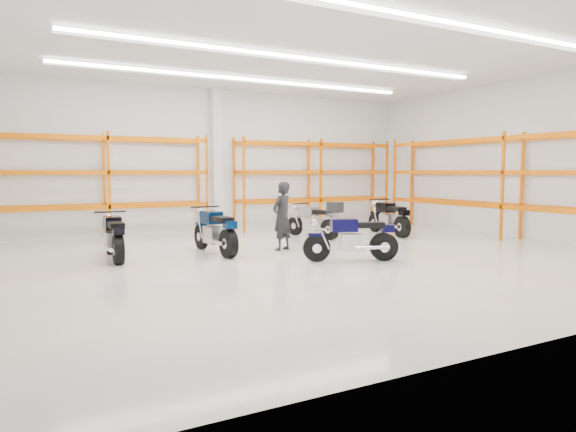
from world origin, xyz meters
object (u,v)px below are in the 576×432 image
motorcycle_main (355,239)px  motorcycle_back_d (390,219)px  motorcycle_back_b (216,232)px  motorcycle_back_a (114,238)px  motorcycle_back_c (316,220)px  standing_man (282,216)px  structural_column (217,160)px

motorcycle_main → motorcycle_back_d: motorcycle_back_d is taller
motorcycle_main → motorcycle_back_b: bearing=134.3°
motorcycle_main → motorcycle_back_b: 3.25m
motorcycle_back_a → motorcycle_back_d: (8.02, 0.53, 0.02)m
motorcycle_back_c → standing_man: 2.47m
motorcycle_back_c → motorcycle_back_b: bearing=-159.8°
motorcycle_back_a → structural_column: 5.77m
motorcycle_back_c → motorcycle_back_d: (2.28, -0.47, -0.01)m
motorcycle_main → motorcycle_back_b: motorcycle_back_b is taller
motorcycle_back_c → motorcycle_back_d: size_ratio=0.95×
motorcycle_main → motorcycle_back_c: 3.83m
motorcycle_back_d → motorcycle_back_c: bearing=168.3°
motorcycle_back_b → structural_column: bearing=69.0°
motorcycle_back_a → standing_man: size_ratio=1.24×
motorcycle_back_d → structural_column: size_ratio=0.48×
motorcycle_back_c → standing_man: (-1.91, -1.53, 0.32)m
motorcycle_back_d → structural_column: bearing=140.9°
motorcycle_back_a → standing_man: bearing=-7.9°
motorcycle_main → motorcycle_back_b: size_ratio=0.88×
standing_man → motorcycle_back_d: bearing=168.2°
motorcycle_back_b → standing_man: size_ratio=1.32×
structural_column → motorcycle_back_b: bearing=-111.0°
motorcycle_main → structural_column: bearing=95.6°
motorcycle_main → motorcycle_back_b: (-2.27, 2.33, 0.03)m
motorcycle_back_d → standing_man: bearing=-165.9°
motorcycle_main → standing_man: 2.22m
motorcycle_main → motorcycle_back_a: size_ratio=0.94×
motorcycle_back_d → structural_column: 5.67m
motorcycle_back_c → structural_column: bearing=123.0°
standing_man → structural_column: size_ratio=0.37×
motorcycle_main → motorcycle_back_a: bearing=149.7°
motorcycle_back_b → motorcycle_back_c: motorcycle_back_b is taller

